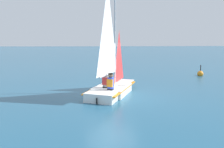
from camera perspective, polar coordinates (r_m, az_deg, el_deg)
The scene contains 5 objects.
ground_plane at distance 10.93m, azimuth -0.00°, elevation -5.18°, with size 260.00×260.00×0.00m, color #235675.
sailboat_main at distance 10.73m, azimuth -0.09°, elevation -1.38°, with size 4.05×2.99×5.28m.
sailor_helm at distance 10.42m, azimuth -1.61°, elevation -2.37°, with size 0.42×0.40×1.16m.
sailor_crew at distance 9.96m, azimuth -0.37°, elevation -2.80°, with size 0.42×0.40×1.16m.
buoy_marker at distance 17.98m, azimuth 22.07°, elevation 0.08°, with size 0.45×0.45×0.92m.
Camera 1 is at (-10.55, 1.30, 2.55)m, focal length 35.00 mm.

